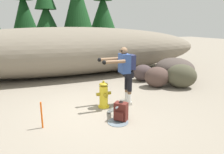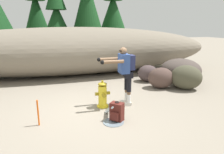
{
  "view_description": "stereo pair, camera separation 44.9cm",
  "coord_description": "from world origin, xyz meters",
  "px_view_note": "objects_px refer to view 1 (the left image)",
  "views": [
    {
      "loc": [
        -1.49,
        -4.93,
        2.2
      ],
      "look_at": [
        0.61,
        0.44,
        0.75
      ],
      "focal_mm": 33.28,
      "sensor_mm": 36.0,
      "label": 1
    },
    {
      "loc": [
        -1.07,
        -5.08,
        2.2
      ],
      "look_at": [
        0.61,
        0.44,
        0.75
      ],
      "focal_mm": 33.28,
      "sensor_mm": 36.0,
      "label": 2
    }
  ],
  "objects_px": {
    "utility_worker": "(125,69)",
    "spare_backpack": "(121,112)",
    "boulder_mid": "(181,76)",
    "survey_stake": "(42,115)",
    "boulder_small": "(157,77)",
    "fire_hydrant": "(104,95)",
    "boulder_large": "(174,69)",
    "boulder_outlier": "(143,73)"
  },
  "relations": [
    {
      "from": "boulder_large",
      "to": "boulder_small",
      "type": "bearing_deg",
      "value": -152.98
    },
    {
      "from": "fire_hydrant",
      "to": "spare_backpack",
      "type": "relative_size",
      "value": 1.59
    },
    {
      "from": "boulder_large",
      "to": "boulder_small",
      "type": "relative_size",
      "value": 1.77
    },
    {
      "from": "boulder_outlier",
      "to": "fire_hydrant",
      "type": "bearing_deg",
      "value": -139.18
    },
    {
      "from": "spare_backpack",
      "to": "boulder_mid",
      "type": "distance_m",
      "value": 3.51
    },
    {
      "from": "fire_hydrant",
      "to": "boulder_mid",
      "type": "bearing_deg",
      "value": 13.01
    },
    {
      "from": "boulder_outlier",
      "to": "spare_backpack",
      "type": "bearing_deg",
      "value": -127.43
    },
    {
      "from": "survey_stake",
      "to": "boulder_large",
      "type": "bearing_deg",
      "value": 24.22
    },
    {
      "from": "fire_hydrant",
      "to": "utility_worker",
      "type": "height_order",
      "value": "utility_worker"
    },
    {
      "from": "boulder_small",
      "to": "survey_stake",
      "type": "relative_size",
      "value": 1.5
    },
    {
      "from": "boulder_mid",
      "to": "survey_stake",
      "type": "bearing_deg",
      "value": -164.12
    },
    {
      "from": "spare_backpack",
      "to": "boulder_large",
      "type": "bearing_deg",
      "value": 172.48
    },
    {
      "from": "boulder_mid",
      "to": "survey_stake",
      "type": "relative_size",
      "value": 1.78
    },
    {
      "from": "utility_worker",
      "to": "boulder_outlier",
      "type": "distance_m",
      "value": 2.83
    },
    {
      "from": "boulder_mid",
      "to": "boulder_small",
      "type": "distance_m",
      "value": 0.86
    },
    {
      "from": "boulder_large",
      "to": "spare_backpack",
      "type": "bearing_deg",
      "value": -143.13
    },
    {
      "from": "boulder_mid",
      "to": "boulder_small",
      "type": "bearing_deg",
      "value": 153.65
    },
    {
      "from": "utility_worker",
      "to": "spare_backpack",
      "type": "height_order",
      "value": "utility_worker"
    },
    {
      "from": "boulder_small",
      "to": "survey_stake",
      "type": "bearing_deg",
      "value": -156.67
    },
    {
      "from": "fire_hydrant",
      "to": "boulder_small",
      "type": "bearing_deg",
      "value": 24.73
    },
    {
      "from": "utility_worker",
      "to": "boulder_mid",
      "type": "relative_size",
      "value": 1.52
    },
    {
      "from": "boulder_large",
      "to": "survey_stake",
      "type": "xyz_separation_m",
      "value": [
        -5.32,
        -2.39,
        -0.15
      ]
    },
    {
      "from": "boulder_outlier",
      "to": "survey_stake",
      "type": "height_order",
      "value": "boulder_outlier"
    },
    {
      "from": "spare_backpack",
      "to": "utility_worker",
      "type": "bearing_deg",
      "value": -163.9
    },
    {
      "from": "spare_backpack",
      "to": "boulder_outlier",
      "type": "height_order",
      "value": "boulder_outlier"
    },
    {
      "from": "utility_worker",
      "to": "boulder_small",
      "type": "height_order",
      "value": "utility_worker"
    },
    {
      "from": "spare_backpack",
      "to": "fire_hydrant",
      "type": "bearing_deg",
      "value": -127.64
    },
    {
      "from": "utility_worker",
      "to": "boulder_small",
      "type": "bearing_deg",
      "value": -145.79
    },
    {
      "from": "fire_hydrant",
      "to": "boulder_small",
      "type": "relative_size",
      "value": 0.83
    },
    {
      "from": "fire_hydrant",
      "to": "utility_worker",
      "type": "xyz_separation_m",
      "value": [
        0.62,
        -0.02,
        0.69
      ]
    },
    {
      "from": "spare_backpack",
      "to": "boulder_outlier",
      "type": "relative_size",
      "value": 0.59
    },
    {
      "from": "fire_hydrant",
      "to": "boulder_mid",
      "type": "distance_m",
      "value": 3.28
    },
    {
      "from": "boulder_large",
      "to": "boulder_outlier",
      "type": "xyz_separation_m",
      "value": [
        -1.28,
        0.32,
        -0.12
      ]
    },
    {
      "from": "utility_worker",
      "to": "survey_stake",
      "type": "height_order",
      "value": "utility_worker"
    },
    {
      "from": "utility_worker",
      "to": "spare_backpack",
      "type": "bearing_deg",
      "value": 62.55
    },
    {
      "from": "fire_hydrant",
      "to": "survey_stake",
      "type": "distance_m",
      "value": 1.77
    },
    {
      "from": "utility_worker",
      "to": "boulder_outlier",
      "type": "height_order",
      "value": "utility_worker"
    },
    {
      "from": "utility_worker",
      "to": "boulder_large",
      "type": "bearing_deg",
      "value": -147.82
    },
    {
      "from": "utility_worker",
      "to": "boulder_large",
      "type": "xyz_separation_m",
      "value": [
        3.05,
        1.77,
        -0.58
      ]
    },
    {
      "from": "boulder_large",
      "to": "boulder_small",
      "type": "distance_m",
      "value": 1.4
    },
    {
      "from": "utility_worker",
      "to": "boulder_small",
      "type": "xyz_separation_m",
      "value": [
        1.81,
        1.14,
        -0.66
      ]
    },
    {
      "from": "fire_hydrant",
      "to": "boulder_small",
      "type": "distance_m",
      "value": 2.67
    }
  ]
}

